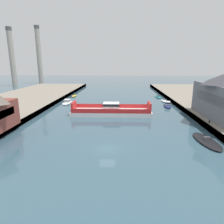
# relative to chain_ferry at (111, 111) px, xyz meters

# --- Properties ---
(ground_plane) EXTENTS (400.00, 400.00, 0.00)m
(ground_plane) POSITION_rel_chain_ferry_xyz_m (0.45, -21.32, -0.99)
(ground_plane) COLOR #385666
(chain_ferry) EXTENTS (20.81, 6.54, 3.30)m
(chain_ferry) POSITION_rel_chain_ferry_xyz_m (0.00, 0.00, 0.00)
(chain_ferry) COLOR silver
(chain_ferry) RESTS_ON ground
(moored_boat_near_left) EXTENTS (2.67, 7.14, 0.87)m
(moored_boat_near_left) POSITION_rel_chain_ferry_xyz_m (17.27, 27.89, -0.80)
(moored_boat_near_left) COLOR #237075
(moored_boat_near_left) RESTS_ON ground
(moored_boat_near_right) EXTENTS (2.29, 5.37, 1.01)m
(moored_boat_near_right) POSITION_rel_chain_ferry_xyz_m (17.80, 19.52, -0.72)
(moored_boat_near_right) COLOR white
(moored_boat_near_right) RESTS_ON ground
(moored_boat_mid_left) EXTENTS (1.65, 4.99, 1.08)m
(moored_boat_mid_left) POSITION_rel_chain_ferry_xyz_m (-16.71, 28.58, -0.69)
(moored_boat_mid_left) COLOR yellow
(moored_boat_mid_left) RESTS_ON ground
(moored_boat_mid_right) EXTENTS (3.00, 6.69, 1.54)m
(moored_boat_mid_right) POSITION_rel_chain_ferry_xyz_m (17.06, 10.76, -0.42)
(moored_boat_mid_right) COLOR navy
(moored_boat_mid_right) RESTS_ON ground
(moored_boat_far_left) EXTENTS (3.27, 8.28, 1.14)m
(moored_boat_far_left) POSITION_rel_chain_ferry_xyz_m (-15.90, 15.12, -0.57)
(moored_boat_far_left) COLOR white
(moored_boat_far_left) RESTS_ON ground
(moored_boat_far_right) EXTENTS (3.55, 8.57, 0.96)m
(moored_boat_far_right) POSITION_rel_chain_ferry_xyz_m (17.16, -17.90, -0.75)
(moored_boat_far_right) COLOR black
(moored_boat_far_right) RESTS_ON ground
(bollard_left_aft) EXTENTS (0.32, 0.32, 0.71)m
(bollard_left_aft) POSITION_rel_chain_ferry_xyz_m (-19.63, -10.11, 0.65)
(bollard_left_aft) COLOR black
(bollard_left_aft) RESTS_ON quay_left
(bollard_right_aft) EXTENTS (0.32, 0.32, 0.71)m
(bollard_right_aft) POSITION_rel_chain_ferry_xyz_m (20.53, -10.75, 0.65)
(bollard_right_aft) COLOR black
(bollard_right_aft) RESTS_ON quay_right
(smokestack_distant_a) EXTENTS (3.29, 3.29, 37.18)m
(smokestack_distant_a) POSITION_rel_chain_ferry_xyz_m (-52.47, 82.90, 18.63)
(smokestack_distant_a) COLOR #9E998E
(smokestack_distant_a) RESTS_ON ground
(smokestack_distant_b) EXTENTS (3.23, 3.23, 33.36)m
(smokestack_distant_b) POSITION_rel_chain_ferry_xyz_m (-61.23, 65.02, 16.71)
(smokestack_distant_b) COLOR #9E998E
(smokestack_distant_b) RESTS_ON ground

